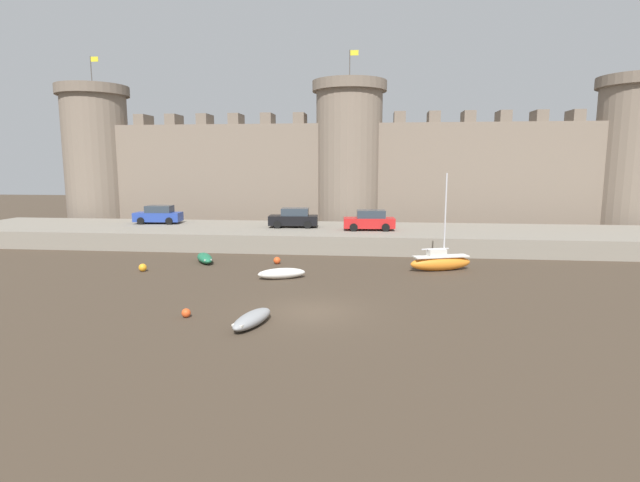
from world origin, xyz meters
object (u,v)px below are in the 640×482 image
rowboat_foreground_right (252,319)px  mooring_buoy_mid_mud (277,260)px  mooring_buoy_near_channel (186,313)px  car_quay_centre_east (159,215)px  mooring_buoy_off_centre (143,268)px  car_quay_east (370,221)px  rowboat_foreground_left (282,273)px  sailboat_midflat_centre (440,261)px  car_quay_west (294,218)px  rowboat_midflat_right (205,258)px

rowboat_foreground_right → mooring_buoy_mid_mud: bearing=96.7°
mooring_buoy_near_channel → car_quay_centre_east: bearing=116.6°
mooring_buoy_off_centre → rowboat_foreground_right: bearing=-45.7°
car_quay_centre_east → car_quay_east: bearing=-7.4°
car_quay_east → car_quay_centre_east: same height
rowboat_foreground_left → mooring_buoy_near_channel: 8.37m
rowboat_foreground_right → mooring_buoy_near_channel: bearing=165.5°
sailboat_midflat_centre → mooring_buoy_near_channel: 16.74m
car_quay_west → mooring_buoy_mid_mud: bearing=-88.1°
rowboat_midflat_right → car_quay_centre_east: car_quay_centre_east is taller
rowboat_midflat_right → sailboat_midflat_centre: bearing=-3.1°
rowboat_midflat_right → car_quay_east: (11.16, 7.74, 1.85)m
mooring_buoy_mid_mud → car_quay_centre_east: bearing=141.7°
car_quay_west → rowboat_foreground_left: bearing=-83.8°
rowboat_foreground_left → car_quay_west: size_ratio=0.70×
sailboat_midflat_centre → car_quay_east: (-4.61, 8.61, 1.58)m
rowboat_foreground_right → car_quay_centre_east: bearing=121.8°
mooring_buoy_mid_mud → rowboat_foreground_left: bearing=-75.2°
rowboat_foreground_right → car_quay_west: car_quay_west is taller
mooring_buoy_mid_mud → car_quay_east: 10.02m
rowboat_midflat_right → mooring_buoy_off_centre: rowboat_midflat_right is taller
rowboat_foreground_left → car_quay_west: 13.31m
mooring_buoy_near_channel → car_quay_east: car_quay_east is taller
rowboat_foreground_right → car_quay_centre_east: (-14.36, 23.13, 1.86)m
sailboat_midflat_centre → mooring_buoy_near_channel: size_ratio=15.31×
car_quay_centre_east → rowboat_foreground_right: bearing=-58.2°
sailboat_midflat_centre → car_quay_west: size_ratio=1.46×
rowboat_midflat_right → mooring_buoy_mid_mud: bearing=0.6°
mooring_buoy_off_centre → car_quay_centre_east: (-4.88, 13.44, 1.93)m
mooring_buoy_near_channel → car_quay_east: bearing=68.6°
sailboat_midflat_centre → mooring_buoy_mid_mud: size_ratio=12.77×
mooring_buoy_off_centre → car_quay_centre_east: size_ratio=0.12×
rowboat_foreground_left → car_quay_centre_east: bearing=134.1°
rowboat_foreground_left → car_quay_east: (4.99, 11.96, 1.84)m
car_quay_centre_east → sailboat_midflat_centre: bearing=-25.2°
car_quay_east → car_quay_west: (-6.40, 1.14, 0.00)m
rowboat_midflat_right → mooring_buoy_mid_mud: 5.04m
sailboat_midflat_centre → mooring_buoy_mid_mud: sailboat_midflat_centre is taller
mooring_buoy_mid_mud → car_quay_west: bearing=91.9°
mooring_buoy_mid_mud → mooring_buoy_near_channel: (-1.67, -12.16, -0.04)m
rowboat_foreground_right → mooring_buoy_near_channel: 3.29m
sailboat_midflat_centre → car_quay_centre_east: sailboat_midflat_centre is taller
mooring_buoy_near_channel → car_quay_west: car_quay_west is taller
sailboat_midflat_centre → rowboat_foreground_right: bearing=-127.4°
rowboat_midflat_right → rowboat_foreground_right: size_ratio=0.98×
mooring_buoy_off_centre → car_quay_east: (14.07, 10.98, 1.93)m
rowboat_midflat_right → car_quay_centre_east: bearing=127.4°
rowboat_midflat_right → car_quay_west: (4.75, 8.88, 1.85)m
rowboat_foreground_right → car_quay_east: car_quay_east is taller
rowboat_foreground_left → mooring_buoy_off_centre: rowboat_foreground_left is taller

